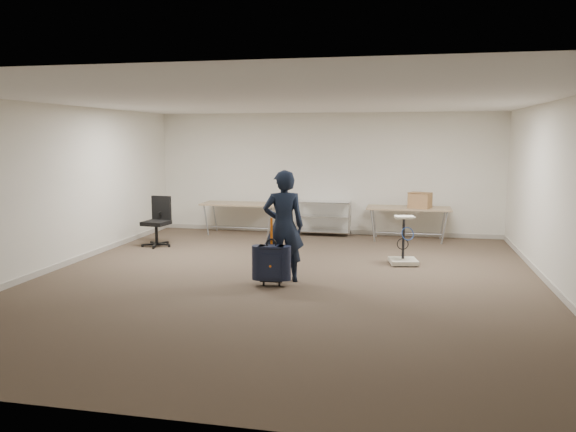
# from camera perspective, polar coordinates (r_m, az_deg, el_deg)

# --- Properties ---
(ground) EXTENTS (9.00, 9.00, 0.00)m
(ground) POSITION_cam_1_polar(r_m,az_deg,el_deg) (8.93, -0.26, -6.57)
(ground) COLOR #413128
(ground) RESTS_ON ground
(room_shell) EXTENTS (8.00, 9.00, 9.00)m
(room_shell) POSITION_cam_1_polar(r_m,az_deg,el_deg) (10.24, 1.37, -4.38)
(room_shell) COLOR silver
(room_shell) RESTS_ON ground
(folding_table_left) EXTENTS (1.80, 0.75, 0.73)m
(folding_table_left) POSITION_cam_1_polar(r_m,az_deg,el_deg) (13.04, -4.79, 1.09)
(folding_table_left) COLOR #987A5D
(folding_table_left) RESTS_ON ground
(folding_table_right) EXTENTS (1.80, 0.75, 0.73)m
(folding_table_right) POSITION_cam_1_polar(r_m,az_deg,el_deg) (12.50, 12.15, 0.63)
(folding_table_right) COLOR #987A5D
(folding_table_right) RESTS_ON ground
(wire_shelf) EXTENTS (1.22, 0.47, 0.80)m
(wire_shelf) POSITION_cam_1_polar(r_m,az_deg,el_deg) (12.91, 3.65, -0.03)
(wire_shelf) COLOR silver
(wire_shelf) RESTS_ON ground
(person) EXTENTS (0.73, 0.58, 1.75)m
(person) POSITION_cam_1_polar(r_m,az_deg,el_deg) (8.73, -0.45, -1.04)
(person) COLOR black
(person) RESTS_ON ground
(suitcase) EXTENTS (0.40, 0.26, 1.05)m
(suitcase) POSITION_cam_1_polar(r_m,az_deg,el_deg) (8.54, -1.69, -4.81)
(suitcase) COLOR #151D30
(suitcase) RESTS_ON ground
(office_chair) EXTENTS (0.62, 0.62, 1.03)m
(office_chair) POSITION_cam_1_polar(r_m,az_deg,el_deg) (11.96, -13.12, -1.50)
(office_chair) COLOR black
(office_chair) RESTS_ON ground
(equipment_cart) EXTENTS (0.55, 0.55, 0.87)m
(equipment_cart) POSITION_cam_1_polar(r_m,az_deg,el_deg) (10.19, 11.66, -3.58)
(equipment_cart) COLOR beige
(equipment_cart) RESTS_ON ground
(cardboard_box) EXTENTS (0.53, 0.47, 0.33)m
(cardboard_box) POSITION_cam_1_polar(r_m,az_deg,el_deg) (12.43, 13.26, 1.57)
(cardboard_box) COLOR #9A7748
(cardboard_box) RESTS_ON folding_table_right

